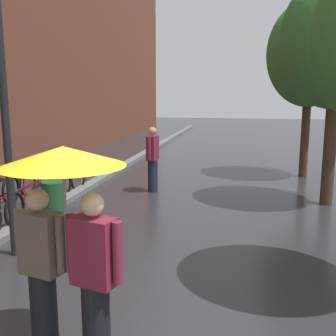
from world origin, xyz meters
name	(u,v)px	position (x,y,z in m)	size (l,w,h in m)	color
kerb_strip	(122,166)	(-3.20, 10.00, 0.06)	(0.30, 36.00, 0.12)	slate
street_tree_2	(310,54)	(2.75, 9.63, 3.69)	(2.52, 2.52, 5.27)	#473323
parked_bicycle_3	(15,198)	(-3.74, 4.27, 0.38)	(1.17, 0.85, 0.96)	black
parked_bicycle_4	(31,189)	(-3.83, 5.06, 0.38)	(1.09, 0.71, 0.96)	black
parked_bicycle_5	(45,182)	(-3.87, 5.82, 0.38)	(1.13, 0.78, 0.96)	black
parked_bicycle_6	(62,176)	(-3.85, 6.67, 0.38)	(1.17, 0.85, 0.96)	black
couple_under_umbrella	(65,221)	(-0.64, 0.15, 1.39)	(1.18, 1.13, 2.08)	black
street_lamp_post	(4,94)	(-2.60, 2.36, 2.53)	(0.24, 0.24, 4.33)	black
litter_bin	(54,203)	(-2.68, 3.91, 0.42)	(0.44, 0.44, 0.85)	#1E4C28
pedestrian_walking_midground	(153,159)	(-1.38, 6.88, 0.87)	(0.27, 0.59, 1.70)	#1E233D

